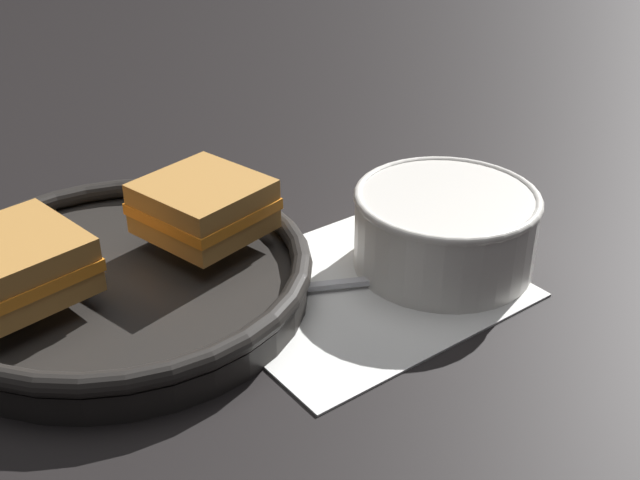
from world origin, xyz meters
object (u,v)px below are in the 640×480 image
sandwich_near_right (203,206)px  skillet (122,279)px  spoon (413,276)px  soup_bowl (445,226)px  sandwich_near_left (15,264)px

sandwich_near_right → skillet: bearing=169.0°
spoon → skillet: (-0.19, 0.17, 0.01)m
soup_bowl → skillet: bearing=143.8°
soup_bowl → sandwich_near_left: bearing=149.3°
skillet → sandwich_near_left: sandwich_near_left is taller
soup_bowl → spoon: size_ratio=1.10×
sandwich_near_left → sandwich_near_right: size_ratio=0.99×
spoon → skillet: skillet is taller
skillet → sandwich_near_right: sandwich_near_right is taller
sandwich_near_left → sandwich_near_right: 0.16m
skillet → sandwich_near_right: size_ratio=3.11×
skillet → sandwich_near_left: bearing=169.0°
soup_bowl → skillet: soup_bowl is taller
soup_bowl → spoon: (-0.04, 0.00, -0.03)m
soup_bowl → spoon: soup_bowl is taller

